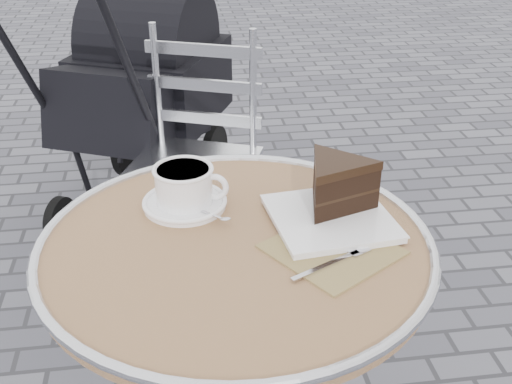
{
  "coord_description": "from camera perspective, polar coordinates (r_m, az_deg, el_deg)",
  "views": [
    {
      "loc": [
        -0.1,
        -0.96,
        1.36
      ],
      "look_at": [
        0.05,
        0.09,
        0.78
      ],
      "focal_mm": 45.0,
      "sensor_mm": 36.0,
      "label": 1
    }
  ],
  "objects": [
    {
      "name": "cafe_table",
      "position": [
        1.25,
        -1.71,
        -10.78
      ],
      "size": [
        0.72,
        0.72,
        0.74
      ],
      "color": "silver",
      "rests_on": "ground"
    },
    {
      "name": "cappuccino_set",
      "position": [
        1.25,
        -6.32,
        0.22
      ],
      "size": [
        0.17,
        0.17,
        0.08
      ],
      "rotation": [
        0.0,
        0.0,
        -0.24
      ],
      "color": "white",
      "rests_on": "cafe_table"
    },
    {
      "name": "cake_plate_set",
      "position": [
        1.21,
        7.06,
        -0.02
      ],
      "size": [
        0.27,
        0.35,
        0.12
      ],
      "rotation": [
        0.0,
        0.0,
        0.12
      ],
      "color": "olive",
      "rests_on": "cafe_table"
    },
    {
      "name": "bistro_chair",
      "position": [
        2.11,
        -5.1,
        5.36
      ],
      "size": [
        0.5,
        0.5,
        0.86
      ],
      "rotation": [
        0.0,
        0.0,
        -0.37
      ],
      "color": "silver",
      "rests_on": "ground"
    },
    {
      "name": "baby_stroller",
      "position": [
        2.6,
        -10.11,
        7.98
      ],
      "size": [
        0.81,
        1.08,
        1.03
      ],
      "rotation": [
        0.0,
        0.0,
        -0.42
      ],
      "color": "black",
      "rests_on": "ground"
    }
  ]
}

